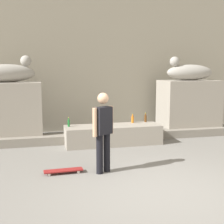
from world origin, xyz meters
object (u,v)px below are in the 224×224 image
object	(u,v)px
bottle_green	(69,123)
skateboard	(63,170)
statue_reclining_right	(189,72)
bottle_orange	(133,119)
bottle_brown	(146,118)
statue_reclining_left	(8,72)
skater	(103,129)

from	to	relation	value
bottle_green	skateboard	bearing A→B (deg)	-98.92
statue_reclining_right	bottle_orange	size ratio (longest dim) A/B	6.01
bottle_orange	bottle_brown	bearing A→B (deg)	8.00
bottle_orange	statue_reclining_right	bearing A→B (deg)	20.10
statue_reclining_left	bottle_orange	world-z (taller)	statue_reclining_left
bottle_brown	statue_reclining_left	bearing A→B (deg)	169.24
skater	bottle_green	distance (m)	2.47
skateboard	skater	bearing A→B (deg)	169.01
statue_reclining_right	skater	distance (m)	5.06
skateboard	bottle_orange	bearing A→B (deg)	-135.42
bottle_green	bottle_orange	xyz separation A→B (m)	(1.90, 0.13, 0.00)
statue_reclining_left	skateboard	size ratio (longest dim) A/B	2.08
statue_reclining_right	bottle_orange	bearing A→B (deg)	21.33
skater	bottle_brown	world-z (taller)	skater
bottle_brown	bottle_orange	distance (m)	0.43
skater	statue_reclining_right	bearing A→B (deg)	-167.48
statue_reclining_left	skateboard	xyz separation A→B (m)	(1.25, -3.22, -1.97)
statue_reclining_right	bottle_brown	xyz separation A→B (m)	(-1.76, -0.74, -1.37)
statue_reclining_left	bottle_brown	bearing A→B (deg)	-22.44
bottle_green	bottle_orange	size ratio (longest dim) A/B	0.97
skateboard	bottle_brown	xyz separation A→B (m)	(2.68, 2.48, 0.59)
skater	bottle_orange	xyz separation A→B (m)	(1.44, 2.54, -0.27)
skater	bottle_brown	xyz separation A→B (m)	(1.87, 2.60, -0.27)
statue_reclining_right	skater	world-z (taller)	statue_reclining_right
statue_reclining_right	bottle_green	distance (m)	4.42
statue_reclining_left	bottle_brown	distance (m)	4.24
skateboard	bottle_orange	distance (m)	3.36
skater	statue_reclining_left	bearing A→B (deg)	-88.36
statue_reclining_right	statue_reclining_left	bearing A→B (deg)	1.16
bottle_orange	skateboard	bearing A→B (deg)	-133.05
skater	bottle_green	xyz separation A→B (m)	(-0.46, 2.41, -0.27)
skater	skateboard	bearing A→B (deg)	-38.73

